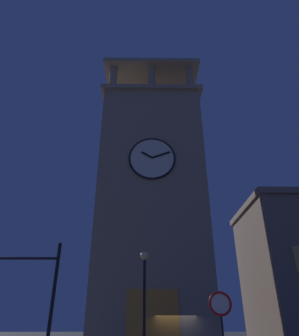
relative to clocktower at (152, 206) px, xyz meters
The scene contains 4 objects.
clocktower is the anchor object (origin of this frame).
traffic_signal_near 13.24m from the clocktower, 57.34° to the left, with size 4.54×0.41×5.43m.
street_lamp 10.50m from the clocktower, 86.43° to the left, with size 0.44×0.44×5.38m.
no_horn_sign 15.42m from the clocktower, 99.25° to the left, with size 0.78×0.14×3.00m.
Camera 1 is at (1.78, 21.00, 1.96)m, focal length 32.85 mm.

